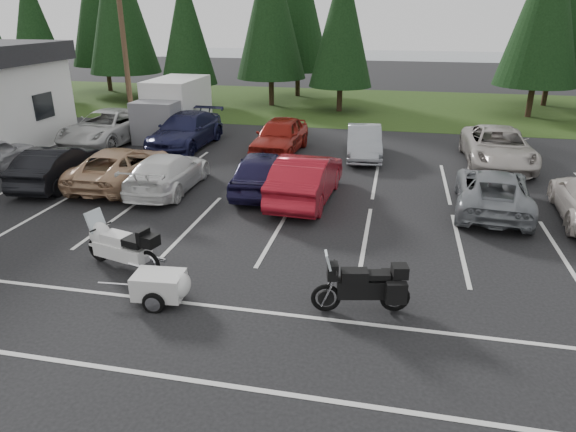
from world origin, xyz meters
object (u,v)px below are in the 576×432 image
at_px(car_far_3, 364,142).
at_px(car_near_4, 262,171).
at_px(car_near_2, 121,166).
at_px(adventure_motorcycle, 361,282).
at_px(car_far_2, 280,136).
at_px(car_near_6, 493,191).
at_px(car_near_3, 168,172).
at_px(cargo_trailer, 160,288).
at_px(car_far_4, 498,147).
at_px(car_far_1, 186,131).
at_px(touring_motorcycle, 121,242).
at_px(car_far_0, 108,127).
at_px(box_truck, 170,109).
at_px(utility_pole, 124,45).
at_px(car_near_1, 57,166).
at_px(car_near_5, 306,178).

bearing_deg(car_far_3, car_near_4, -126.30).
distance_m(car_near_2, adventure_motorcycle, 12.19).
bearing_deg(car_far_2, car_near_6, -31.19).
relative_size(car_near_3, cargo_trailer, 2.94).
xyz_separation_m(car_far_4, adventure_motorcycle, (-4.88, -13.07, -0.06)).
relative_size(car_far_1, car_far_4, 0.98).
relative_size(car_far_1, touring_motorcycle, 2.09).
height_order(car_far_1, car_far_2, car_far_2).
xyz_separation_m(car_near_3, cargo_trailer, (3.15, -7.54, -0.32)).
bearing_deg(car_far_4, car_far_1, 178.92).
bearing_deg(car_near_3, car_far_0, -47.30).
bearing_deg(touring_motorcycle, car_near_6, 47.70).
bearing_deg(box_truck, utility_pole, -165.96).
bearing_deg(car_far_1, touring_motorcycle, -72.95).
relative_size(car_near_1, car_near_4, 1.00).
relative_size(utility_pole, car_far_0, 1.51).
height_order(car_far_0, car_far_2, same).
bearing_deg(car_near_2, car_far_1, -93.15).
bearing_deg(car_far_2, touring_motorcycle, -93.63).
height_order(car_far_3, cargo_trailer, car_far_3).
relative_size(car_near_4, adventure_motorcycle, 1.87).
height_order(car_near_5, car_far_0, car_near_5).
relative_size(car_near_5, car_far_4, 0.87).
bearing_deg(adventure_motorcycle, car_far_2, 98.04).
relative_size(car_far_1, cargo_trailer, 3.44).
xyz_separation_m(car_far_0, car_far_4, (18.66, -0.12, -0.02)).
bearing_deg(car_near_3, touring_motorcycle, 101.93).
bearing_deg(box_truck, car_far_2, -20.01).
distance_m(car_near_2, cargo_trailer, 9.44).
relative_size(utility_pole, adventure_motorcycle, 3.68).
bearing_deg(car_far_3, car_near_1, -155.67).
height_order(car_far_2, car_far_4, car_far_2).
relative_size(utility_pole, touring_motorcycle, 3.34).
bearing_deg(car_far_3, car_far_0, 174.44).
bearing_deg(car_near_6, car_near_3, 6.83).
distance_m(utility_pole, car_near_3, 10.61).
bearing_deg(box_truck, car_near_2, -79.23).
bearing_deg(cargo_trailer, car_near_6, 38.46).
distance_m(car_near_4, car_far_3, 6.51).
bearing_deg(cargo_trailer, car_near_2, 119.03).
height_order(car_near_5, car_far_2, car_near_5).
bearing_deg(car_far_1, car_far_2, 0.09).
height_order(car_near_1, car_far_1, car_far_1).
bearing_deg(car_near_3, car_far_1, -74.77).
height_order(box_truck, car_far_4, box_truck).
xyz_separation_m(utility_pole, box_truck, (2.00, 0.50, -3.25)).
bearing_deg(car_near_5, car_near_4, -16.20).
relative_size(car_near_1, car_near_2, 0.88).
bearing_deg(car_near_2, touring_motorcycle, 117.31).
distance_m(car_near_1, car_near_5, 9.72).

